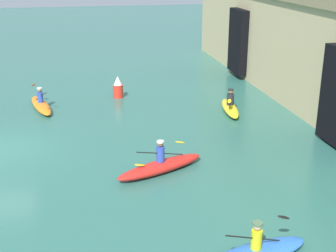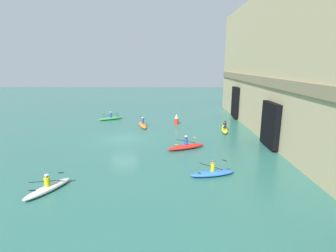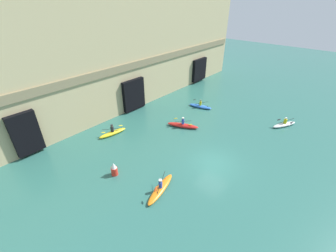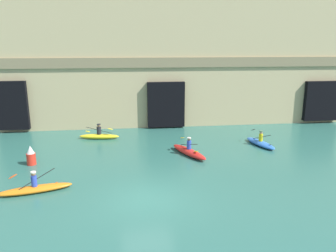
# 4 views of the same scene
# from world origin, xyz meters

# --- Properties ---
(ground_plane) EXTENTS (120.00, 120.00, 0.00)m
(ground_plane) POSITION_xyz_m (0.00, 0.00, 0.00)
(ground_plane) COLOR #2D665B
(cliff_bluff) EXTENTS (45.24, 8.13, 14.52)m
(cliff_bluff) POSITION_xyz_m (2.90, 17.56, 7.23)
(cliff_bluff) COLOR tan
(cliff_bluff) RESTS_ON ground
(kayak_orange) EXTENTS (3.64, 1.55, 1.16)m
(kayak_orange) POSITION_xyz_m (-5.48, 1.40, 0.21)
(kayak_orange) COLOR orange
(kayak_orange) RESTS_ON ground
(kayak_red) EXTENTS (2.16, 3.56, 1.21)m
(kayak_red) POSITION_xyz_m (3.19, 6.05, 0.25)
(kayak_red) COLOR red
(kayak_red) RESTS_ON ground
(kayak_yellow) EXTENTS (3.16, 1.10, 1.19)m
(kayak_yellow) POSITION_xyz_m (-3.04, 10.73, 0.25)
(kayak_yellow) COLOR yellow
(kayak_yellow) RESTS_ON ground
(kayak_blue) EXTENTS (1.58, 3.21, 1.09)m
(kayak_blue) POSITION_xyz_m (8.78, 7.49, 0.20)
(kayak_blue) COLOR blue
(kayak_blue) RESTS_ON ground
(kayak_white) EXTENTS (3.14, 2.06, 1.06)m
(kayak_white) POSITION_xyz_m (11.08, -2.53, 0.23)
(kayak_white) COLOR white
(kayak_white) RESTS_ON ground
(marker_buoy) EXTENTS (0.54, 0.54, 1.22)m
(marker_buoy) POSITION_xyz_m (-6.72, 5.48, 0.56)
(marker_buoy) COLOR red
(marker_buoy) RESTS_ON ground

